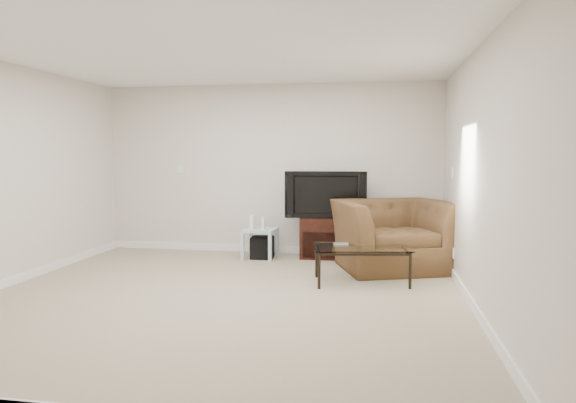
% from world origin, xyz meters
% --- Properties ---
extents(floor, '(5.00, 5.00, 0.00)m').
position_xyz_m(floor, '(0.00, 0.00, 0.00)').
color(floor, tan).
rests_on(floor, ground).
extents(ceiling, '(5.00, 5.00, 0.00)m').
position_xyz_m(ceiling, '(0.00, 0.00, 2.50)').
color(ceiling, white).
rests_on(ceiling, ground).
extents(wall_back, '(5.00, 0.02, 2.50)m').
position_xyz_m(wall_back, '(0.00, 2.50, 1.25)').
color(wall_back, silver).
rests_on(wall_back, ground).
extents(wall_right, '(0.02, 5.00, 2.50)m').
position_xyz_m(wall_right, '(2.50, 0.00, 1.25)').
color(wall_right, silver).
rests_on(wall_right, ground).
extents(plate_back, '(0.12, 0.02, 0.12)m').
position_xyz_m(plate_back, '(-1.40, 2.49, 1.25)').
color(plate_back, white).
rests_on(plate_back, wall_back).
extents(plate_right_switch, '(0.02, 0.09, 0.13)m').
position_xyz_m(plate_right_switch, '(2.49, 1.60, 1.25)').
color(plate_right_switch, white).
rests_on(plate_right_switch, wall_right).
extents(plate_right_outlet, '(0.02, 0.08, 0.12)m').
position_xyz_m(plate_right_outlet, '(2.49, 1.30, 0.30)').
color(plate_right_outlet, white).
rests_on(plate_right_outlet, wall_right).
extents(tv_stand, '(0.71, 0.50, 0.58)m').
position_xyz_m(tv_stand, '(0.86, 2.28, 0.29)').
color(tv_stand, black).
rests_on(tv_stand, floor).
extents(dvd_player, '(0.37, 0.26, 0.05)m').
position_xyz_m(dvd_player, '(0.86, 2.24, 0.49)').
color(dvd_player, black).
rests_on(dvd_player, tv_stand).
extents(television, '(1.07, 0.28, 0.66)m').
position_xyz_m(television, '(0.86, 2.25, 0.91)').
color(television, black).
rests_on(television, tv_stand).
extents(side_table, '(0.46, 0.46, 0.42)m').
position_xyz_m(side_table, '(-0.05, 2.05, 0.21)').
color(side_table, '#CCE6F5').
rests_on(side_table, floor).
extents(subwoofer, '(0.33, 0.33, 0.31)m').
position_xyz_m(subwoofer, '(-0.02, 2.07, 0.15)').
color(subwoofer, black).
rests_on(subwoofer, floor).
extents(game_console, '(0.05, 0.14, 0.19)m').
position_xyz_m(game_console, '(-0.16, 2.04, 0.52)').
color(game_console, white).
rests_on(game_console, side_table).
extents(game_case, '(0.06, 0.13, 0.17)m').
position_xyz_m(game_case, '(0.00, 2.03, 0.51)').
color(game_case, silver).
rests_on(game_case, side_table).
extents(recliner, '(1.57, 1.29, 1.19)m').
position_xyz_m(recliner, '(1.77, 1.71, 0.59)').
color(recliner, '#514022').
rests_on(recliner, floor).
extents(coffee_table, '(1.16, 0.78, 0.42)m').
position_xyz_m(coffee_table, '(1.41, 0.89, 0.21)').
color(coffee_table, black).
rests_on(coffee_table, floor).
extents(remote, '(0.18, 0.09, 0.02)m').
position_xyz_m(remote, '(1.17, 0.99, 0.43)').
color(remote, '#B2B2B7').
rests_on(remote, coffee_table).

